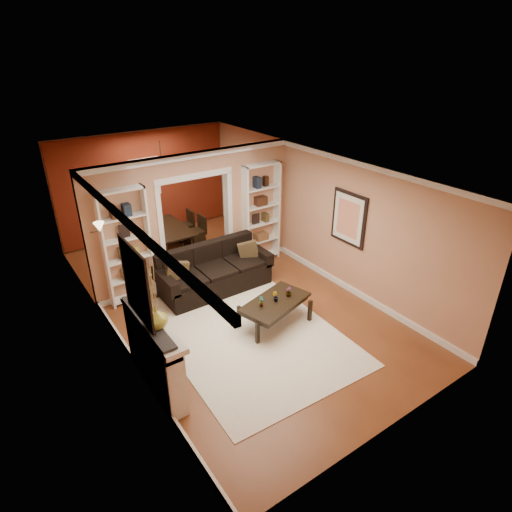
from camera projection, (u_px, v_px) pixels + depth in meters
floor at (227, 298)px, 8.62m from camera, size 8.00×8.00×0.00m
ceiling at (222, 166)px, 7.41m from camera, size 8.00×8.00×0.00m
wall_back at (145, 184)px, 10.96m from camera, size 8.00×0.00×8.00m
wall_front at (398, 350)px, 5.07m from camera, size 8.00×0.00×8.00m
wall_left at (105, 269)px, 6.87m from camera, size 0.00×8.00×8.00m
wall_right at (315, 213)px, 9.16m from camera, size 0.00×8.00×8.00m
partition_wall at (195, 217)px, 8.90m from camera, size 4.50×0.15×2.70m
red_back_panel at (145, 186)px, 10.95m from camera, size 4.44×0.04×2.64m
dining_window at (145, 177)px, 10.82m from camera, size 0.78×0.03×0.98m
area_rug at (248, 332)px, 7.60m from camera, size 2.91×3.97×0.01m
sofa at (214, 269)px, 8.74m from camera, size 2.33×1.01×0.91m
pillow_left at (177, 272)px, 8.21m from camera, size 0.44×0.16×0.43m
pillow_right at (249, 251)px, 9.06m from camera, size 0.41×0.30×0.40m
coffee_table at (275, 312)px, 7.73m from camera, size 1.43×1.03×0.49m
plant_left at (261, 301)px, 7.42m from camera, size 0.13×0.12×0.21m
plant_center at (275, 297)px, 7.57m from camera, size 0.12×0.13×0.19m
plant_right at (289, 292)px, 7.73m from camera, size 0.10×0.10×0.18m
bookshelf_left at (127, 247)px, 8.08m from camera, size 0.90×0.30×2.30m
bookshelf_right at (261, 214)px, 9.65m from camera, size 0.90×0.30×2.30m
fireplace at (156, 354)px, 6.20m from camera, size 0.32×1.70×1.16m
vase at (156, 317)px, 5.71m from camera, size 0.36×0.36×0.33m
mirror at (136, 284)px, 5.58m from camera, size 0.03×0.95×1.10m
wall_sconce at (96, 229)px, 7.11m from camera, size 0.18×0.18×0.22m
framed_art at (349, 218)px, 8.31m from camera, size 0.04×0.85×1.05m
dining_table at (169, 238)px, 10.56m from camera, size 1.63×0.91×0.57m
dining_chair_nw at (152, 244)px, 10.01m from camera, size 0.48×0.48×0.77m
dining_chair_ne at (194, 232)px, 10.55m from camera, size 0.46×0.46×0.84m
dining_chair_sw at (143, 234)px, 10.44m from camera, size 0.53×0.53×0.82m
dining_chair_se at (184, 225)px, 11.01m from camera, size 0.43×0.43×0.79m
chandelier at (163, 170)px, 9.70m from camera, size 0.50×0.50×0.30m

